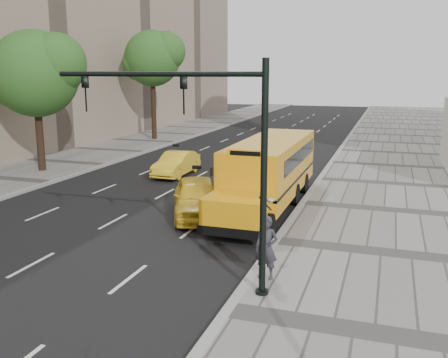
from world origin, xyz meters
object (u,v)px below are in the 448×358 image
(tree_c, at_px, (153,58))
(taxi_far, at_px, (176,164))
(tree_b, at_px, (36,73))
(school_bus, at_px, (270,167))
(traffic_signal, at_px, (213,148))
(pedestrian, at_px, (266,248))
(taxi_near, at_px, (197,197))

(tree_c, bearing_deg, taxi_far, -59.31)
(tree_b, bearing_deg, tree_c, 90.02)
(school_bus, distance_m, traffic_signal, 10.01)
(school_bus, distance_m, pedestrian, 8.90)
(traffic_signal, bearing_deg, pedestrian, 39.75)
(school_bus, relative_size, taxi_far, 2.71)
(pedestrian, height_order, traffic_signal, traffic_signal)
(tree_b, relative_size, traffic_signal, 1.33)
(tree_c, relative_size, taxi_far, 2.26)
(tree_b, xyz_separation_m, tree_c, (-0.01, 15.43, 1.24))
(pedestrian, bearing_deg, tree_c, 129.47)
(tree_c, height_order, school_bus, tree_c)
(school_bus, bearing_deg, traffic_signal, -85.92)
(tree_b, distance_m, tree_c, 15.48)
(tree_b, height_order, pedestrian, tree_b)
(tree_c, bearing_deg, traffic_signal, -60.95)
(tree_b, distance_m, school_bus, 15.77)
(tree_b, xyz_separation_m, taxi_near, (12.40, -5.80, -5.17))
(tree_b, relative_size, school_bus, 0.74)
(tree_c, distance_m, traffic_signal, 32.28)
(tree_c, xyz_separation_m, school_bus, (14.91, -18.38, -5.47))
(school_bus, bearing_deg, taxi_far, 145.09)
(taxi_near, relative_size, pedestrian, 2.60)
(school_bus, relative_size, traffic_signal, 1.81)
(pedestrian, bearing_deg, taxi_near, 135.04)
(traffic_signal, bearing_deg, taxi_far, 117.45)
(tree_b, distance_m, traffic_signal, 20.18)
(pedestrian, bearing_deg, tree_b, 152.97)
(taxi_far, distance_m, pedestrian, 16.05)
(traffic_signal, bearing_deg, tree_c, 119.05)
(tree_c, relative_size, taxi_near, 1.99)
(taxi_near, bearing_deg, pedestrian, -75.93)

